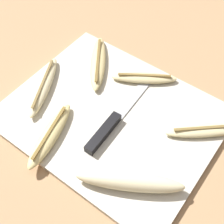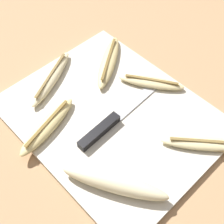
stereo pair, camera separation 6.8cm
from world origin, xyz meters
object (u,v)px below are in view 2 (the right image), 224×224
object	(u,v)px
banana_ripe_center	(151,82)
banana_cream_curved	(51,78)
banana_golden_short	(48,126)
banana_spotted_left	(109,62)
knife	(107,125)
banana_soft_right	(204,143)
banana_pale_long	(115,183)

from	to	relation	value
banana_ripe_center	banana_cream_curved	bearing A→B (deg)	-136.64
banana_golden_short	banana_spotted_left	distance (m)	0.23
knife	banana_soft_right	bearing A→B (deg)	30.75
banana_soft_right	banana_golden_short	bearing A→B (deg)	-140.99
banana_golden_short	banana_ripe_center	xyz separation A→B (m)	(0.07, 0.25, -0.00)
banana_cream_curved	banana_spotted_left	bearing A→B (deg)	68.55
knife	banana_pale_long	distance (m)	0.14
banana_soft_right	banana_pale_long	bearing A→B (deg)	-107.61
banana_spotted_left	banana_golden_short	bearing A→B (deg)	-77.17
banana_cream_curved	banana_spotted_left	xyz separation A→B (m)	(0.05, 0.14, -0.00)
banana_golden_short	knife	bearing A→B (deg)	47.96
knife	banana_ripe_center	world-z (taller)	banana_ripe_center
banana_spotted_left	knife	bearing A→B (deg)	-44.51
banana_cream_curved	banana_golden_short	size ratio (longest dim) A/B	1.04
banana_soft_right	banana_ripe_center	distance (m)	0.19
banana_soft_right	banana_cream_curved	size ratio (longest dim) A/B	0.85
banana_ripe_center	knife	bearing A→B (deg)	-84.32
knife	banana_ripe_center	xyz separation A→B (m)	(-0.02, 0.16, 0.00)
banana_ripe_center	banana_soft_right	bearing A→B (deg)	-13.89
banana_cream_curved	banana_spotted_left	distance (m)	0.15
knife	banana_spotted_left	distance (m)	0.19
banana_pale_long	banana_ripe_center	size ratio (longest dim) A/B	1.32
knife	banana_spotted_left	world-z (taller)	banana_spotted_left
banana_soft_right	banana_ripe_center	size ratio (longest dim) A/B	1.05
banana_soft_right	knife	bearing A→B (deg)	-146.44
banana_soft_right	banana_ripe_center	world-z (taller)	same
banana_golden_short	banana_spotted_left	bearing A→B (deg)	102.83
banana_pale_long	banana_golden_short	distance (m)	0.19
banana_cream_curved	banana_ripe_center	xyz separation A→B (m)	(0.17, 0.16, -0.00)
banana_golden_short	banana_cream_curved	bearing A→B (deg)	139.84
banana_golden_short	banana_ripe_center	bearing A→B (deg)	74.93
banana_pale_long	banana_golden_short	size ratio (longest dim) A/B	1.12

